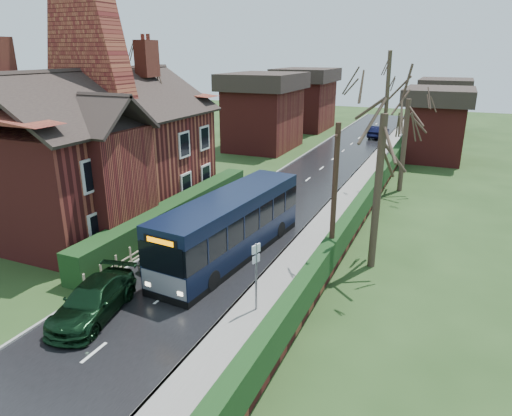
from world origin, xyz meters
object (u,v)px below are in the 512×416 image
at_px(brick_house, 99,147).
at_px(bus_stop_sign, 256,268).
at_px(car_green, 93,300).
at_px(telegraph_pole, 334,202).
at_px(bus, 230,227).
at_px(car_silver, 172,250).

bearing_deg(brick_house, bus_stop_sign, -26.17).
xyz_separation_m(car_green, telegraph_pole, (7.40, 6.99, 2.83)).
relative_size(bus, telegraph_pole, 1.52).
bearing_deg(bus_stop_sign, telegraph_pole, 83.32).
bearing_deg(telegraph_pole, car_silver, -167.58).
bearing_deg(brick_house, car_green, -51.44).
bearing_deg(telegraph_pole, bus, 179.19).
relative_size(brick_house, telegraph_pole, 2.12).
distance_m(brick_house, bus_stop_sign, 14.40).
bearing_deg(car_green, brick_house, 116.99).
relative_size(car_silver, telegraph_pole, 0.52).
xyz_separation_m(bus, telegraph_pole, (5.00, 0.06, 1.93)).
xyz_separation_m(brick_house, car_silver, (7.23, -3.78, -3.76)).
relative_size(car_silver, bus_stop_sign, 1.24).
height_order(brick_house, telegraph_pole, brick_house).
relative_size(bus, bus_stop_sign, 3.60).
relative_size(brick_house, bus, 1.39).
bearing_deg(brick_house, telegraph_pole, -7.70).
height_order(car_silver, car_green, car_green).
xyz_separation_m(bus_stop_sign, telegraph_pole, (1.80, 4.29, 1.57)).
bearing_deg(bus_stop_sign, car_green, -138.25).
distance_m(bus, car_green, 7.38).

